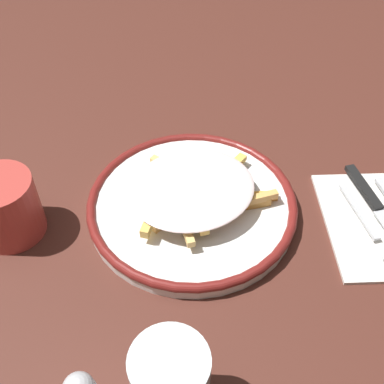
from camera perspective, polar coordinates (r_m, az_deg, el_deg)
The scene contains 7 objects.
ground_plane at distance 0.68m, azimuth 0.00°, elevation -2.26°, with size 2.60×2.60×0.00m, color #4B231B.
plate at distance 0.67m, azimuth 0.00°, elevation -1.51°, with size 0.29×0.29×0.03m.
fries_heap at distance 0.65m, azimuth 0.34°, elevation 0.40°, with size 0.23×0.21×0.04m.
napkin at distance 0.71m, azimuth 21.87°, elevation -3.33°, with size 0.16×0.19×0.01m, color silver.
knife at distance 0.71m, azimuth 21.32°, elevation -1.81°, with size 0.06×0.21×0.01m.
spoon at distance 0.67m, azimuth 21.31°, elevation -5.16°, with size 0.04×0.15×0.01m.
coffee_mug at distance 0.67m, azimuth -21.53°, elevation -1.73°, with size 0.12×0.09×0.09m.
Camera 1 is at (0.03, 0.45, 0.51)m, focal length 44.62 mm.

